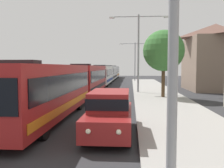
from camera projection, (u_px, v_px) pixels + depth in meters
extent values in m
cube|color=maroon|center=(47.00, 89.00, 13.47)|extent=(2.50, 11.74, 2.70)
cube|color=black|center=(70.00, 83.00, 13.35)|extent=(0.04, 10.80, 1.00)
cube|color=black|center=(25.00, 83.00, 13.54)|extent=(0.04, 10.80, 1.00)
cube|color=orange|center=(70.00, 104.00, 13.43)|extent=(0.03, 11.15, 0.36)
cube|color=black|center=(17.00, 62.00, 9.87)|extent=(1.75, 0.90, 0.16)
cylinder|color=black|center=(43.00, 128.00, 9.85)|extent=(0.28, 1.00, 1.00)
cylinder|color=black|center=(79.00, 103.00, 16.68)|extent=(0.28, 1.00, 1.00)
cylinder|color=black|center=(48.00, 102.00, 16.85)|extent=(0.28, 1.00, 1.00)
cube|color=maroon|center=(88.00, 78.00, 26.22)|extent=(2.50, 12.22, 2.70)
cube|color=black|center=(100.00, 75.00, 26.10)|extent=(0.04, 11.25, 1.00)
cube|color=black|center=(76.00, 75.00, 26.30)|extent=(0.04, 11.25, 1.00)
cube|color=black|center=(75.00, 78.00, 20.10)|extent=(2.30, 0.04, 1.20)
cube|color=black|center=(100.00, 86.00, 26.18)|extent=(0.03, 11.61, 0.36)
cube|color=black|center=(81.00, 65.00, 22.47)|extent=(1.75, 0.90, 0.16)
cylinder|color=black|center=(93.00, 93.00, 22.45)|extent=(0.28, 1.00, 1.00)
cylinder|color=black|center=(69.00, 93.00, 22.62)|extent=(0.28, 1.00, 1.00)
cylinder|color=black|center=(102.00, 87.00, 29.57)|extent=(0.28, 1.00, 1.00)
cylinder|color=black|center=(84.00, 87.00, 29.74)|extent=(0.28, 1.00, 1.00)
cube|color=silver|center=(102.00, 74.00, 39.38)|extent=(2.50, 11.28, 2.70)
cube|color=black|center=(110.00, 72.00, 39.26)|extent=(0.04, 10.37, 1.00)
cube|color=black|center=(94.00, 72.00, 39.45)|extent=(0.04, 10.37, 1.00)
cube|color=black|center=(97.00, 74.00, 33.73)|extent=(2.30, 0.04, 1.20)
cube|color=navy|center=(110.00, 79.00, 39.34)|extent=(0.03, 10.71, 0.36)
cube|color=black|center=(100.00, 65.00, 35.92)|extent=(1.75, 0.90, 0.16)
cylinder|color=black|center=(107.00, 83.00, 35.90)|extent=(0.28, 1.00, 1.00)
cylinder|color=black|center=(92.00, 83.00, 36.07)|extent=(0.28, 1.00, 1.00)
cylinder|color=black|center=(111.00, 81.00, 42.46)|extent=(0.28, 1.00, 1.00)
cylinder|color=black|center=(98.00, 81.00, 42.63)|extent=(0.28, 1.00, 1.00)
cube|color=silver|center=(109.00, 73.00, 52.00)|extent=(2.50, 12.07, 2.70)
cube|color=black|center=(115.00, 71.00, 51.88)|extent=(0.04, 11.10, 1.00)
cube|color=black|center=(103.00, 71.00, 52.08)|extent=(0.04, 11.10, 1.00)
cube|color=black|center=(106.00, 72.00, 45.96)|extent=(2.30, 0.04, 1.20)
cube|color=black|center=(115.00, 76.00, 51.96)|extent=(0.03, 11.47, 0.36)
cube|color=black|center=(108.00, 66.00, 48.30)|extent=(1.75, 0.90, 0.16)
cylinder|color=black|center=(113.00, 79.00, 48.28)|extent=(0.28, 1.00, 1.00)
cylinder|color=black|center=(102.00, 79.00, 48.45)|extent=(0.28, 1.00, 1.00)
cylinder|color=black|center=(115.00, 78.00, 55.31)|extent=(0.28, 1.00, 1.00)
cylinder|color=black|center=(106.00, 77.00, 55.47)|extent=(0.28, 1.00, 1.00)
cube|color=silver|center=(114.00, 71.00, 64.79)|extent=(2.50, 10.63, 2.70)
cube|color=black|center=(118.00, 70.00, 64.67)|extent=(0.04, 9.78, 1.00)
cube|color=black|center=(109.00, 70.00, 64.86)|extent=(0.04, 9.78, 1.00)
cube|color=black|center=(112.00, 71.00, 59.46)|extent=(2.30, 0.04, 1.20)
cube|color=orange|center=(118.00, 74.00, 64.75)|extent=(0.03, 10.10, 0.36)
cube|color=black|center=(113.00, 66.00, 61.52)|extent=(1.75, 0.90, 0.16)
cylinder|color=black|center=(117.00, 76.00, 61.51)|extent=(0.28, 1.00, 1.00)
cylinder|color=black|center=(108.00, 76.00, 61.68)|extent=(0.28, 1.00, 1.00)
cylinder|color=black|center=(118.00, 76.00, 67.70)|extent=(0.28, 1.00, 1.00)
cylinder|color=black|center=(110.00, 76.00, 67.87)|extent=(0.28, 1.00, 1.00)
cube|color=maroon|center=(110.00, 119.00, 10.51)|extent=(1.84, 4.82, 0.80)
cube|color=maroon|center=(110.00, 100.00, 10.60)|extent=(1.62, 2.80, 0.80)
cube|color=black|center=(110.00, 100.00, 10.60)|extent=(1.66, 2.89, 0.44)
sphere|color=#F9EFCC|center=(88.00, 131.00, 8.12)|extent=(0.18, 0.18, 0.18)
sphere|color=#F9EFCC|center=(119.00, 132.00, 8.04)|extent=(0.18, 0.18, 0.18)
cylinder|color=black|center=(84.00, 137.00, 9.11)|extent=(0.22, 0.70, 0.70)
cylinder|color=black|center=(128.00, 137.00, 8.98)|extent=(0.22, 0.70, 0.70)
cylinder|color=black|center=(96.00, 119.00, 12.08)|extent=(0.22, 0.70, 0.70)
cylinder|color=black|center=(129.00, 120.00, 11.95)|extent=(0.22, 0.70, 0.70)
cube|color=navy|center=(100.00, 73.00, 62.44)|extent=(2.30, 1.80, 2.20)
cube|color=gold|center=(102.00, 71.00, 66.18)|extent=(2.35, 5.79, 2.70)
cube|color=black|center=(99.00, 71.00, 61.50)|extent=(2.07, 0.04, 0.90)
cylinder|color=black|center=(96.00, 76.00, 62.59)|extent=(0.26, 0.90, 0.90)
cylinder|color=black|center=(104.00, 76.00, 62.43)|extent=(0.26, 0.90, 0.90)
cylinder|color=black|center=(98.00, 76.00, 67.54)|extent=(0.26, 0.90, 0.90)
cylinder|color=black|center=(106.00, 76.00, 67.38)|extent=(0.26, 0.90, 0.90)
cylinder|color=gray|center=(138.00, 54.00, 26.77)|extent=(0.20, 0.20, 8.42)
cylinder|color=gray|center=(125.00, 17.00, 26.60)|extent=(2.90, 0.10, 0.10)
cube|color=silver|center=(112.00, 18.00, 26.72)|extent=(0.56, 0.28, 0.16)
cylinder|color=gray|center=(152.00, 16.00, 26.38)|extent=(2.90, 0.10, 0.10)
cube|color=silver|center=(166.00, 17.00, 26.27)|extent=(0.56, 0.28, 0.16)
cylinder|color=gray|center=(135.00, 62.00, 48.98)|extent=(0.20, 0.20, 7.59)
cylinder|color=gray|center=(128.00, 44.00, 48.84)|extent=(2.79, 0.10, 0.10)
cube|color=silver|center=(121.00, 44.00, 48.95)|extent=(0.56, 0.28, 0.16)
cylinder|color=gray|center=(142.00, 44.00, 48.62)|extent=(2.79, 0.10, 0.10)
cube|color=silver|center=(149.00, 44.00, 48.52)|extent=(0.56, 0.28, 0.16)
cylinder|color=#4C3823|center=(163.00, 82.00, 22.57)|extent=(0.32, 0.32, 2.75)
sphere|color=#387033|center=(164.00, 51.00, 22.37)|extent=(3.77, 3.77, 3.77)
cube|color=#7A6656|center=(215.00, 64.00, 30.65)|extent=(6.57, 8.05, 6.54)
pyramid|color=brown|center=(216.00, 31.00, 30.36)|extent=(6.89, 8.46, 1.72)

